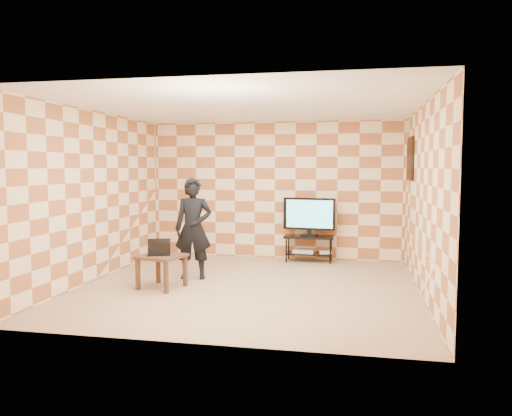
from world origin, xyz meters
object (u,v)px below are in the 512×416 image
object	(u,v)px
tv_stand	(309,243)
person	(193,228)
tv	(309,215)
side_table	(162,261)

from	to	relation	value
tv_stand	person	distance (m)	2.54
person	tv_stand	bearing A→B (deg)	36.42
tv_stand	tv	xyz separation A→B (m)	(0.00, -0.00, 0.54)
tv_stand	tv	size ratio (longest dim) A/B	0.94
side_table	tv_stand	bearing A→B (deg)	52.28
tv_stand	side_table	world-z (taller)	same
tv	person	world-z (taller)	person
tv	person	size ratio (longest dim) A/B	0.61
tv	side_table	world-z (taller)	tv
tv_stand	person	bearing A→B (deg)	-133.11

